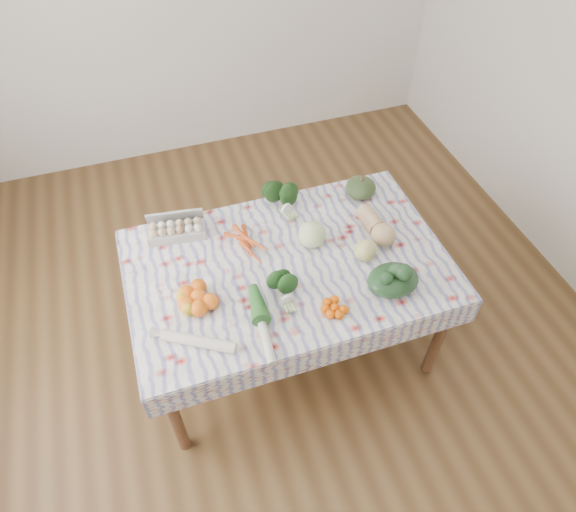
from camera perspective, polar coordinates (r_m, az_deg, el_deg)
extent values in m
plane|color=#53381C|center=(3.28, 0.00, -9.62)|extent=(4.50, 4.50, 0.00)
cube|color=brown|center=(2.70, 0.00, -1.28)|extent=(1.60, 1.00, 0.04)
cylinder|color=brown|center=(2.72, -12.48, -17.03)|extent=(0.06, 0.06, 0.71)
cylinder|color=brown|center=(3.01, 16.44, -8.54)|extent=(0.06, 0.06, 0.71)
cylinder|color=brown|center=(3.21, -15.21, -3.14)|extent=(0.06, 0.06, 0.71)
cylinder|color=brown|center=(3.46, 9.36, 2.88)|extent=(0.06, 0.06, 0.71)
cube|color=white|center=(2.68, 0.00, -0.92)|extent=(1.66, 1.06, 0.01)
cube|color=#ACACA7|center=(2.84, -12.31, 2.72)|extent=(0.32, 0.16, 0.08)
cube|color=#CB4F1C|center=(2.73, -4.80, 0.98)|extent=(0.28, 0.27, 0.04)
ellipsoid|color=black|center=(2.91, -0.80, 6.35)|extent=(0.22, 0.20, 0.16)
ellipsoid|color=#354A24|center=(3.04, 8.09, 7.54)|extent=(0.22, 0.22, 0.12)
sphere|color=beige|center=(2.72, 2.69, 2.41)|extent=(0.19, 0.19, 0.15)
ellipsoid|color=tan|center=(2.82, 9.82, 3.44)|extent=(0.15, 0.29, 0.13)
cube|color=orange|center=(2.52, -9.92, -4.52)|extent=(0.33, 0.33, 0.09)
ellipsoid|color=#1A4418|center=(2.49, -0.54, -3.79)|extent=(0.16, 0.16, 0.11)
cube|color=#F65E05|center=(2.48, 5.21, -5.66)|extent=(0.20, 0.20, 0.05)
sphere|color=#CCC671|center=(2.68, 8.57, 0.59)|extent=(0.15, 0.15, 0.12)
ellipsoid|color=black|center=(2.58, 11.58, -2.62)|extent=(0.29, 0.24, 0.12)
cylinder|color=white|center=(2.39, -9.91, -9.33)|extent=(0.34, 0.23, 0.05)
cylinder|color=beige|center=(2.41, -2.84, -7.71)|extent=(0.08, 0.42, 0.05)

